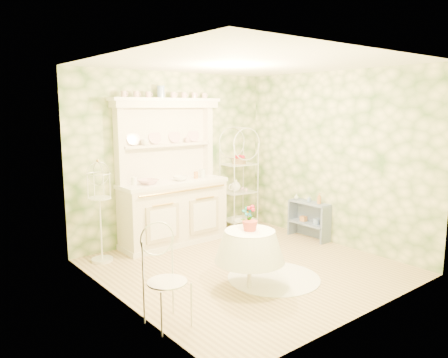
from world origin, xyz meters
TOP-DOWN VIEW (x-y plane):
  - floor at (0.00, 0.00)m, footprint 3.60×3.60m
  - ceiling at (0.00, 0.00)m, footprint 3.60×3.60m
  - wall_left at (-1.80, 0.00)m, footprint 3.60×3.60m
  - wall_right at (1.80, 0.00)m, footprint 3.60×3.60m
  - wall_back at (0.00, 1.80)m, footprint 3.60×3.60m
  - wall_front at (0.00, -1.80)m, footprint 3.60×3.60m
  - kitchen_dresser at (-0.20, 1.52)m, footprint 1.87×0.61m
  - bakers_rack at (1.21, 1.58)m, footprint 0.63×0.47m
  - side_shelf at (1.68, 0.35)m, footprint 0.35×0.75m
  - round_table at (-0.45, -0.54)m, footprint 0.76×0.76m
  - cafe_chair at (-1.68, -0.70)m, footprint 0.44×0.44m
  - birdcage_stand at (-1.44, 1.45)m, footprint 0.36×0.36m
  - floor_basket at (0.20, 0.37)m, footprint 0.43×0.43m
  - lace_rug at (-0.00, -0.51)m, footprint 1.52×1.52m
  - bowl_floral at (-0.65, 1.50)m, footprint 0.38×0.38m
  - bowl_white at (-0.10, 1.47)m, footprint 0.25×0.25m
  - cup_left at (-0.59, 1.68)m, footprint 0.13×0.13m
  - cup_right at (0.18, 1.67)m, footprint 0.13×0.13m
  - potted_geranium at (-0.44, -0.50)m, footprint 0.16×0.12m
  - bottle_amber at (1.68, 0.16)m, footprint 0.09×0.09m
  - bottle_blue at (1.68, 0.36)m, footprint 0.04×0.04m
  - bottle_glass at (1.65, 0.62)m, footprint 0.10×0.10m

SIDE VIEW (x-z plane):
  - floor at x=0.00m, z-range 0.00..0.00m
  - lace_rug at x=0.00m, z-range 0.00..0.01m
  - floor_basket at x=0.20m, z-range 0.00..0.21m
  - side_shelf at x=1.68m, z-range 0.00..0.62m
  - round_table at x=-0.45m, z-range 0.00..0.67m
  - cafe_chair at x=-1.68m, z-range 0.00..0.81m
  - bottle_glass at x=1.65m, z-range 0.60..0.70m
  - bottle_blue at x=1.68m, z-range 0.60..0.70m
  - bottle_amber at x=1.68m, z-range 0.59..0.77m
  - birdcage_stand at x=-1.44m, z-range 0.00..1.44m
  - potted_geranium at x=-0.44m, z-range 0.71..0.99m
  - bakers_rack at x=1.21m, z-range 0.00..1.91m
  - bowl_floral at x=-0.65m, z-range 0.98..1.05m
  - bowl_white at x=-0.10m, z-range 0.98..1.05m
  - kitchen_dresser at x=-0.20m, z-range 0.00..2.29m
  - wall_left at x=-1.80m, z-range 1.35..1.35m
  - wall_right at x=1.80m, z-range 1.35..1.35m
  - wall_back at x=0.00m, z-range 1.35..1.35m
  - wall_front at x=0.00m, z-range 1.35..1.35m
  - cup_left at x=-0.59m, z-range 1.56..1.66m
  - cup_right at x=0.18m, z-range 1.56..1.66m
  - ceiling at x=0.00m, z-range 2.70..2.70m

